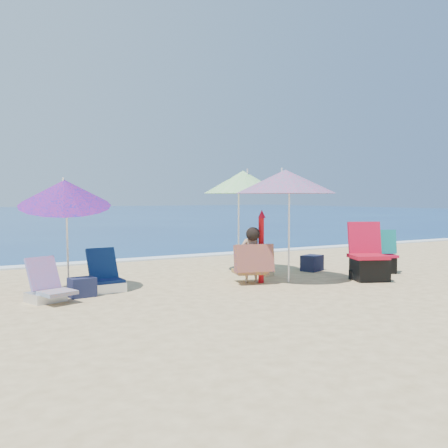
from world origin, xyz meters
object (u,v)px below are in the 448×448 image
chair_rainbow (47,290)px  camp_chair_right (382,257)px  umbrella_blue (65,193)px  person_center (252,256)px  furled_umbrella (261,243)px  chair_navy (106,280)px  umbrella_striped (243,182)px  umbrella_turquoise (286,182)px  camp_chair_left (369,263)px

chair_rainbow → camp_chair_right: bearing=-4.1°
umbrella_blue → person_center: size_ratio=1.94×
furled_umbrella → chair_navy: size_ratio=1.91×
chair_navy → camp_chair_right: 5.69m
furled_umbrella → chair_rainbow: bearing=177.0°
chair_navy → furled_umbrella: bearing=-13.1°
chair_rainbow → umbrella_striped: bearing=13.5°
umbrella_blue → chair_rainbow: (-0.40, -0.53, -1.48)m
umbrella_striped → camp_chair_right: bearing=-30.2°
camp_chair_right → person_center: 3.10m
umbrella_blue → camp_chair_right: size_ratio=2.20×
person_center → chair_navy: bearing=166.1°
umbrella_striped → umbrella_blue: 3.77m
umbrella_turquoise → chair_navy: umbrella_turquoise is taller
umbrella_striped → chair_rainbow: 4.59m
umbrella_blue → camp_chair_left: bearing=-16.3°
chair_navy → chair_rainbow: bearing=-157.3°
chair_navy → chair_rainbow: 1.13m
umbrella_blue → chair_navy: (0.64, -0.10, -1.47)m
umbrella_turquoise → chair_rainbow: size_ratio=2.91×
camp_chair_right → chair_navy: bearing=170.8°
furled_umbrella → camp_chair_right: (2.87, -0.27, -0.41)m
camp_chair_left → furled_umbrella: bearing=157.0°
furled_umbrella → chair_rainbow: (-3.79, 0.20, -0.57)m
umbrella_turquoise → chair_rainbow: umbrella_turquoise is taller
camp_chair_left → person_center: bearing=158.8°
umbrella_turquoise → furled_umbrella: bearing=157.2°
umbrella_blue → chair_navy: umbrella_blue is taller
umbrella_turquoise → chair_rainbow: (-4.20, 0.38, -1.70)m
camp_chair_left → umbrella_turquoise: bearing=157.0°
chair_navy → chair_rainbow: (-1.04, -0.44, -0.01)m
umbrella_blue → chair_navy: bearing=-8.6°
umbrella_striped → camp_chair_left: 2.99m
furled_umbrella → chair_rainbow: furled_umbrella is taller
chair_rainbow → chair_navy: bearing=22.7°
chair_rainbow → person_center: size_ratio=0.79×
furled_umbrella → person_center: furled_umbrella is taller
camp_chair_left → chair_rainbow: bearing=169.9°
umbrella_turquoise → camp_chair_left: size_ratio=2.15×
chair_navy → camp_chair_right: camp_chair_right is taller
furled_umbrella → person_center: (-0.20, 0.01, -0.24)m
camp_chair_left → camp_chair_right: size_ratio=1.21×
umbrella_turquoise → umbrella_blue: 3.91m
camp_chair_right → umbrella_blue: bearing=170.9°
umbrella_blue → camp_chair_left: (5.31, -1.55, -1.33)m
chair_navy → chair_rainbow: size_ratio=0.86×
umbrella_blue → chair_rainbow: 1.62m
camp_chair_left → camp_chair_right: (0.95, 0.54, -0.00)m
umbrella_turquoise → furled_umbrella: umbrella_turquoise is taller
umbrella_turquoise → umbrella_striped: (-0.06, 1.37, 0.03)m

